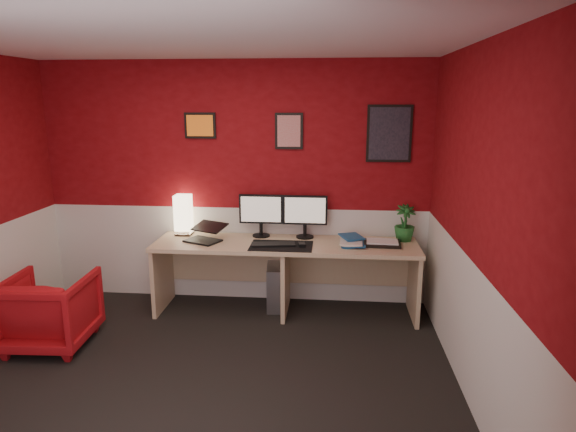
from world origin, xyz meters
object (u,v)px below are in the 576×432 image
(shoji_lamp, at_px, (183,216))
(armchair, at_px, (50,311))
(potted_plant, at_px, (405,223))
(monitor_right, at_px, (305,210))
(pc_tower, at_px, (277,286))
(laptop, at_px, (202,231))
(desk, at_px, (286,278))
(monitor_left, at_px, (261,209))
(zen_tray, at_px, (382,243))

(shoji_lamp, xyz_separation_m, armchair, (-0.89, -1.09, -0.61))
(potted_plant, bearing_deg, monitor_right, 178.49)
(shoji_lamp, height_order, monitor_right, monitor_right)
(pc_tower, distance_m, armchair, 2.13)
(laptop, bearing_deg, shoji_lamp, 161.86)
(pc_tower, bearing_deg, desk, -58.76)
(monitor_left, distance_m, potted_plant, 1.45)
(monitor_right, distance_m, zen_tray, 0.84)
(monitor_right, xyz_separation_m, pc_tower, (-0.28, -0.07, -0.80))
(shoji_lamp, distance_m, pc_tower, 1.21)
(monitor_right, xyz_separation_m, potted_plant, (0.99, -0.03, -0.11))
(monitor_left, height_order, monitor_right, same)
(potted_plant, bearing_deg, pc_tower, -177.86)
(monitor_right, bearing_deg, laptop, -166.40)
(laptop, height_order, potted_plant, potted_plant)
(potted_plant, distance_m, pc_tower, 1.45)
(desk, height_order, monitor_right, monitor_right)
(zen_tray, bearing_deg, armchair, -163.17)
(laptop, xyz_separation_m, monitor_left, (0.55, 0.25, 0.18))
(potted_plant, relative_size, armchair, 0.52)
(armchair, bearing_deg, monitor_left, -150.32)
(monitor_left, distance_m, zen_tray, 1.26)
(pc_tower, bearing_deg, potted_plant, -2.97)
(laptop, bearing_deg, pc_tower, 38.29)
(laptop, distance_m, pc_tower, 0.96)
(laptop, height_order, monitor_left, monitor_left)
(desk, relative_size, armchair, 3.70)
(laptop, height_order, zen_tray, laptop)
(monitor_right, distance_m, armchair, 2.51)
(desk, bearing_deg, zen_tray, 0.68)
(monitor_right, bearing_deg, armchair, -153.31)
(pc_tower, relative_size, armchair, 0.64)
(laptop, relative_size, potted_plant, 0.91)
(monitor_right, bearing_deg, monitor_left, 179.05)
(zen_tray, bearing_deg, shoji_lamp, 174.23)
(shoji_lamp, relative_size, pc_tower, 0.89)
(desk, height_order, potted_plant, potted_plant)
(pc_tower, bearing_deg, shoji_lamp, 170.38)
(potted_plant, height_order, pc_tower, potted_plant)
(laptop, bearing_deg, armchair, -118.77)
(desk, xyz_separation_m, pc_tower, (-0.10, 0.14, -0.14))
(zen_tray, relative_size, armchair, 0.50)
(desk, xyz_separation_m, monitor_right, (0.18, 0.21, 0.66))
(potted_plant, bearing_deg, armchair, -161.44)
(monitor_right, relative_size, armchair, 0.83)
(desk, height_order, laptop, laptop)
(monitor_left, bearing_deg, laptop, -155.55)
(shoji_lamp, height_order, zen_tray, shoji_lamp)
(desk, relative_size, zen_tray, 7.43)
(desk, distance_m, monitor_right, 0.71)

